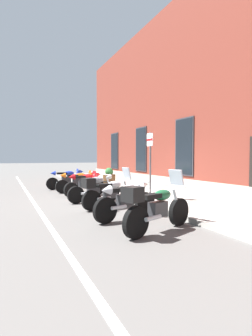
% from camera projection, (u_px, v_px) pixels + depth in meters
% --- Properties ---
extents(ground_plane, '(140.00, 140.00, 0.00)m').
position_uv_depth(ground_plane, '(123.00, 200.00, 9.86)').
color(ground_plane, '#565451').
extents(sidewalk, '(29.15, 2.97, 0.13)m').
position_uv_depth(sidewalk, '(156.00, 195.00, 10.51)').
color(sidewalk, gray).
rests_on(sidewalk, ground_plane).
extents(lane_stripe, '(29.15, 0.12, 0.01)m').
position_uv_depth(lane_stripe, '(36.00, 206.00, 8.48)').
color(lane_stripe, silver).
rests_on(lane_stripe, ground_plane).
extents(brick_pub_facade, '(23.15, 7.67, 8.87)m').
position_uv_depth(brick_pub_facade, '(246.00, 101.00, 12.61)').
color(brick_pub_facade, maroon).
rests_on(brick_pub_facade, ground_plane).
extents(motorcycle_blue_sport, '(0.62, 2.12, 1.06)m').
position_uv_depth(motorcycle_blue_sport, '(69.00, 178.00, 13.15)').
color(motorcycle_blue_sport, black).
rests_on(motorcycle_blue_sport, ground_plane).
extents(motorcycle_orange_sport, '(0.62, 2.16, 1.03)m').
position_uv_depth(motorcycle_orange_sport, '(80.00, 180.00, 11.94)').
color(motorcycle_orange_sport, black).
rests_on(motorcycle_orange_sport, ground_plane).
extents(motorcycle_red_sport, '(0.77, 1.94, 1.06)m').
position_uv_depth(motorcycle_red_sport, '(87.00, 182.00, 10.79)').
color(motorcycle_red_sport, black).
rests_on(motorcycle_red_sport, ground_plane).
extents(motorcycle_grey_naked, '(0.62, 2.07, 0.99)m').
position_uv_depth(motorcycle_grey_naked, '(95.00, 189.00, 9.35)').
color(motorcycle_grey_naked, black).
rests_on(motorcycle_grey_naked, ground_plane).
extents(motorcycle_silver_touring, '(0.77, 2.07, 1.30)m').
position_uv_depth(motorcycle_silver_touring, '(109.00, 192.00, 8.07)').
color(motorcycle_silver_touring, black).
rests_on(motorcycle_silver_touring, ground_plane).
extents(motorcycle_white_sport, '(0.75, 2.00, 1.05)m').
position_uv_depth(motorcycle_white_sport, '(129.00, 198.00, 6.74)').
color(motorcycle_white_sport, black).
rests_on(motorcycle_white_sport, ground_plane).
extents(motorcycle_green_touring, '(0.95, 2.07, 1.35)m').
position_uv_depth(motorcycle_green_touring, '(156.00, 207.00, 5.50)').
color(motorcycle_green_touring, black).
rests_on(motorcycle_green_touring, ground_plane).
extents(parking_sign, '(0.36, 0.07, 2.37)m').
position_uv_depth(parking_sign, '(150.00, 156.00, 8.91)').
color(parking_sign, '#4C4C51').
rests_on(parking_sign, sidewalk).
extents(barrel_planter, '(0.65, 0.65, 1.00)m').
position_uv_depth(barrel_planter, '(109.00, 179.00, 12.57)').
color(barrel_planter, brown).
rests_on(barrel_planter, sidewalk).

